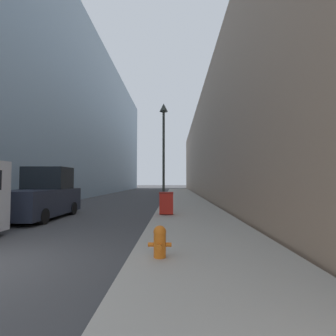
% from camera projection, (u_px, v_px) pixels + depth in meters
% --- Properties ---
extents(sidewalk_right, '(3.67, 60.00, 0.14)m').
position_uv_depth(sidewalk_right, '(184.00, 200.00, 22.87)').
color(sidewalk_right, '#ADA89E').
rests_on(sidewalk_right, ground).
extents(building_left_glass, '(12.00, 60.00, 18.62)m').
position_uv_depth(building_left_glass, '(53.00, 118.00, 31.67)').
color(building_left_glass, '#849EB2').
rests_on(building_left_glass, ground).
extents(building_right_stone, '(12.00, 60.00, 10.88)m').
position_uv_depth(building_right_stone, '(249.00, 150.00, 30.93)').
color(building_right_stone, '#9E7F66').
rests_on(building_right_stone, ground).
extents(fire_hydrant, '(0.50, 0.38, 0.67)m').
position_uv_depth(fire_hydrant, '(160.00, 241.00, 5.53)').
color(fire_hydrant, orange).
rests_on(fire_hydrant, sidewalk_right).
extents(trash_bin, '(0.67, 0.61, 1.07)m').
position_uv_depth(trash_bin, '(166.00, 203.00, 12.60)').
color(trash_bin, red).
rests_on(trash_bin, sidewalk_right).
extents(lamppost, '(0.50, 0.50, 6.32)m').
position_uv_depth(lamppost, '(164.00, 138.00, 15.81)').
color(lamppost, '#2D332D').
rests_on(lamppost, sidewalk_right).
extents(pickup_truck, '(2.24, 4.95, 2.43)m').
position_uv_depth(pickup_truck, '(41.00, 197.00, 12.32)').
color(pickup_truck, '#232838').
rests_on(pickup_truck, ground).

